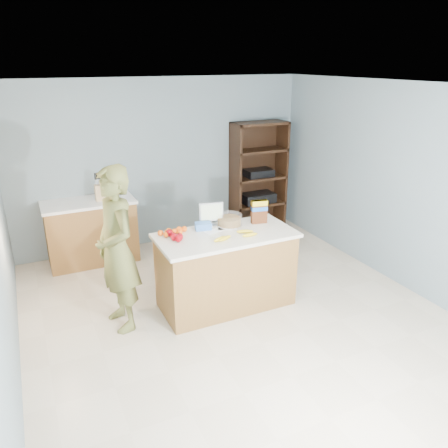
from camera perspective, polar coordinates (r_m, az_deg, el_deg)
name	(u,v)px	position (r m, az deg, el deg)	size (l,w,h in m)	color
floor	(237,316)	(5.05, 1.73, -11.96)	(4.50, 5.00, 0.02)	beige
walls	(239,174)	(4.39, 1.97, 6.51)	(4.52, 5.02, 2.51)	slate
counter_peninsula	(226,273)	(5.08, 0.24, -6.36)	(1.56, 0.76, 0.90)	brown
back_cabinet	(91,231)	(6.44, -16.93, -0.90)	(1.24, 0.62, 0.90)	brown
shelving_unit	(257,179)	(7.30, 4.31, 5.89)	(0.90, 0.40, 1.80)	black
person	(117,250)	(4.64, -13.84, -3.32)	(0.65, 0.42, 1.77)	brown
knife_block	(100,192)	(6.24, -15.94, 4.03)	(0.12, 0.10, 0.31)	tan
envelopes	(221,230)	(4.99, -0.41, -0.74)	(0.42, 0.19, 0.00)	white
bananas	(235,236)	(4.77, 1.46, -1.55)	(0.54, 0.19, 0.04)	yellow
apples	(175,236)	(4.73, -6.39, -1.59)	(0.15, 0.26, 0.09)	#8F020B
oranges	(173,231)	(4.89, -6.65, -0.97)	(0.35, 0.16, 0.06)	#FF6310
blue_carton	(203,226)	(5.00, -2.73, -0.27)	(0.18, 0.12, 0.08)	blue
salad_bowl	(229,220)	(5.12, 0.70, 0.50)	(0.30, 0.30, 0.13)	#267219
tv	(211,213)	(5.07, -1.69, 1.48)	(0.28, 0.12, 0.28)	silver
cereal_box	(259,210)	(5.16, 4.62, 1.84)	(0.20, 0.11, 0.28)	#592B14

